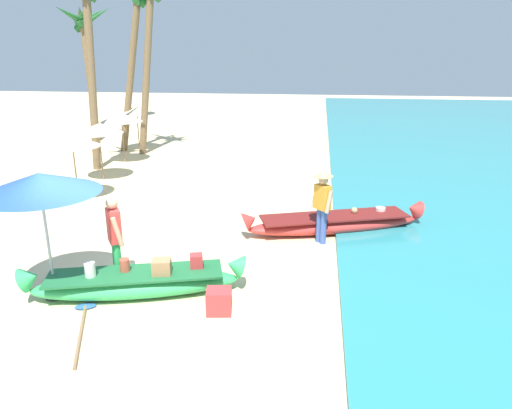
{
  "coord_description": "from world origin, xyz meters",
  "views": [
    {
      "loc": [
        3.35,
        -7.62,
        4.26
      ],
      "look_at": [
        2.01,
        2.56,
        0.9
      ],
      "focal_mm": 33.47,
      "sensor_mm": 36.0,
      "label": 1
    }
  ],
  "objects_px": {
    "palm_tree_leaning_seaward": "(149,10)",
    "palm_tree_tall_inland": "(137,18)",
    "person_vendor_hatted": "(322,202)",
    "cooler_box": "(219,301)",
    "boat_green_foreground": "(137,282)",
    "palm_tree_far_behind": "(88,14)",
    "paddle": "(82,324)",
    "patio_umbrella_large": "(39,184)",
    "boat_red_midground": "(334,223)",
    "person_tourist_customer": "(115,235)",
    "palm_tree_mid_cluster": "(84,33)"
  },
  "relations": [
    {
      "from": "palm_tree_tall_inland",
      "to": "boat_green_foreground",
      "type": "bearing_deg",
      "value": -70.82
    },
    {
      "from": "person_vendor_hatted",
      "to": "patio_umbrella_large",
      "type": "xyz_separation_m",
      "value": [
        -4.74,
        -3.18,
        1.13
      ]
    },
    {
      "from": "boat_green_foreground",
      "to": "paddle",
      "type": "bearing_deg",
      "value": -115.88
    },
    {
      "from": "patio_umbrella_large",
      "to": "palm_tree_mid_cluster",
      "type": "distance_m",
      "value": 16.16
    },
    {
      "from": "boat_green_foreground",
      "to": "cooler_box",
      "type": "bearing_deg",
      "value": -13.45
    },
    {
      "from": "patio_umbrella_large",
      "to": "palm_tree_tall_inland",
      "type": "bearing_deg",
      "value": 102.73
    },
    {
      "from": "boat_green_foreground",
      "to": "palm_tree_leaning_seaward",
      "type": "distance_m",
      "value": 13.5
    },
    {
      "from": "palm_tree_tall_inland",
      "to": "person_vendor_hatted",
      "type": "bearing_deg",
      "value": -51.18
    },
    {
      "from": "boat_red_midground",
      "to": "person_tourist_customer",
      "type": "relative_size",
      "value": 2.64
    },
    {
      "from": "boat_red_midground",
      "to": "boat_green_foreground",
      "type": "bearing_deg",
      "value": -134.76
    },
    {
      "from": "paddle",
      "to": "cooler_box",
      "type": "bearing_deg",
      "value": 18.46
    },
    {
      "from": "person_vendor_hatted",
      "to": "boat_green_foreground",
      "type": "bearing_deg",
      "value": -138.2
    },
    {
      "from": "person_vendor_hatted",
      "to": "palm_tree_mid_cluster",
      "type": "relative_size",
      "value": 0.28
    },
    {
      "from": "palm_tree_leaning_seaward",
      "to": "patio_umbrella_large",
      "type": "bearing_deg",
      "value": -80.07
    },
    {
      "from": "boat_red_midground",
      "to": "cooler_box",
      "type": "height_order",
      "value": "boat_red_midground"
    },
    {
      "from": "palm_tree_leaning_seaward",
      "to": "palm_tree_tall_inland",
      "type": "bearing_deg",
      "value": 144.52
    },
    {
      "from": "boat_green_foreground",
      "to": "person_vendor_hatted",
      "type": "distance_m",
      "value": 4.47
    },
    {
      "from": "palm_tree_far_behind",
      "to": "palm_tree_leaning_seaward",
      "type": "bearing_deg",
      "value": 67.32
    },
    {
      "from": "boat_green_foreground",
      "to": "boat_red_midground",
      "type": "height_order",
      "value": "boat_green_foreground"
    },
    {
      "from": "person_tourist_customer",
      "to": "palm_tree_far_behind",
      "type": "distance_m",
      "value": 10.5
    },
    {
      "from": "palm_tree_mid_cluster",
      "to": "paddle",
      "type": "bearing_deg",
      "value": -65.37
    },
    {
      "from": "boat_red_midground",
      "to": "patio_umbrella_large",
      "type": "distance_m",
      "value": 6.64
    },
    {
      "from": "palm_tree_far_behind",
      "to": "paddle",
      "type": "bearing_deg",
      "value": -67.35
    },
    {
      "from": "palm_tree_far_behind",
      "to": "person_vendor_hatted",
      "type": "bearing_deg",
      "value": -37.17
    },
    {
      "from": "palm_tree_mid_cluster",
      "to": "palm_tree_far_behind",
      "type": "relative_size",
      "value": 0.9
    },
    {
      "from": "cooler_box",
      "to": "palm_tree_mid_cluster",
      "type": "bearing_deg",
      "value": 113.92
    },
    {
      "from": "palm_tree_leaning_seaward",
      "to": "palm_tree_far_behind",
      "type": "bearing_deg",
      "value": -112.68
    },
    {
      "from": "boat_green_foreground",
      "to": "palm_tree_mid_cluster",
      "type": "bearing_deg",
      "value": 117.89
    },
    {
      "from": "person_vendor_hatted",
      "to": "cooler_box",
      "type": "relative_size",
      "value": 4.07
    },
    {
      "from": "person_vendor_hatted",
      "to": "person_tourist_customer",
      "type": "relative_size",
      "value": 1.01
    },
    {
      "from": "patio_umbrella_large",
      "to": "boat_red_midground",
      "type": "bearing_deg",
      "value": 37.46
    },
    {
      "from": "boat_red_midground",
      "to": "palm_tree_mid_cluster",
      "type": "bearing_deg",
      "value": 136.19
    },
    {
      "from": "boat_green_foreground",
      "to": "person_vendor_hatted",
      "type": "xyz_separation_m",
      "value": [
        3.28,
        2.94,
        0.72
      ]
    },
    {
      "from": "patio_umbrella_large",
      "to": "palm_tree_leaning_seaward",
      "type": "xyz_separation_m",
      "value": [
        -2.11,
        12.08,
        3.56
      ]
    },
    {
      "from": "palm_tree_leaning_seaward",
      "to": "palm_tree_far_behind",
      "type": "xyz_separation_m",
      "value": [
        -1.18,
        -2.82,
        -0.3
      ]
    },
    {
      "from": "boat_green_foreground",
      "to": "palm_tree_mid_cluster",
      "type": "height_order",
      "value": "palm_tree_mid_cluster"
    },
    {
      "from": "person_vendor_hatted",
      "to": "palm_tree_far_behind",
      "type": "distance_m",
      "value": 10.99
    },
    {
      "from": "patio_umbrella_large",
      "to": "palm_tree_mid_cluster",
      "type": "xyz_separation_m",
      "value": [
        -6.18,
        14.66,
        2.83
      ]
    },
    {
      "from": "palm_tree_leaning_seaward",
      "to": "palm_tree_mid_cluster",
      "type": "xyz_separation_m",
      "value": [
        -4.07,
        2.58,
        -0.74
      ]
    },
    {
      "from": "boat_green_foreground",
      "to": "palm_tree_far_behind",
      "type": "height_order",
      "value": "palm_tree_far_behind"
    },
    {
      "from": "boat_green_foreground",
      "to": "palm_tree_tall_inland",
      "type": "distance_m",
      "value": 14.07
    },
    {
      "from": "boat_green_foreground",
      "to": "patio_umbrella_large",
      "type": "height_order",
      "value": "patio_umbrella_large"
    },
    {
      "from": "palm_tree_tall_inland",
      "to": "cooler_box",
      "type": "bearing_deg",
      "value": -65.21
    },
    {
      "from": "palm_tree_far_behind",
      "to": "person_tourist_customer",
      "type": "bearing_deg",
      "value": -63.88
    },
    {
      "from": "person_tourist_customer",
      "to": "patio_umbrella_large",
      "type": "bearing_deg",
      "value": -141.85
    },
    {
      "from": "person_vendor_hatted",
      "to": "patio_umbrella_large",
      "type": "height_order",
      "value": "patio_umbrella_large"
    },
    {
      "from": "patio_umbrella_large",
      "to": "palm_tree_leaning_seaward",
      "type": "bearing_deg",
      "value": 99.93
    },
    {
      "from": "palm_tree_far_behind",
      "to": "paddle",
      "type": "xyz_separation_m",
      "value": [
        4.22,
        -10.11,
        -5.35
      ]
    },
    {
      "from": "cooler_box",
      "to": "boat_green_foreground",
      "type": "bearing_deg",
      "value": 158.56
    },
    {
      "from": "boat_green_foreground",
      "to": "palm_tree_tall_inland",
      "type": "bearing_deg",
      "value": 109.18
    }
  ]
}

